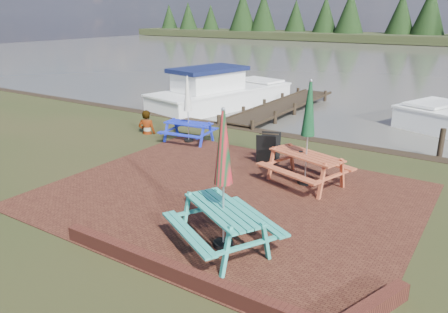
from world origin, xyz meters
TOP-DOWN VIEW (x-y plane):
  - ground at (0.00, 0.00)m, footprint 120.00×120.00m
  - paving at (0.00, 1.00)m, footprint 9.00×7.50m
  - brick_wall at (2.15, -2.42)m, footprint 6.21×1.79m
  - water at (0.00, 37.00)m, footprint 120.00×60.00m
  - picnic_table_teal at (1.27, -1.21)m, footprint 2.62×2.53m
  - picnic_table_red at (1.30, 2.79)m, footprint 2.46×2.31m
  - picnic_table_blue at (-3.80, 4.30)m, footprint 1.86×1.70m
  - chalkboard at (-0.32, 3.75)m, footprint 0.63×0.74m
  - jetty at (-3.50, 11.28)m, footprint 1.76×9.08m
  - boat_jetty at (-6.63, 10.57)m, footprint 4.38×8.27m
  - person at (-5.80, 4.29)m, footprint 0.78×0.66m

SIDE VIEW (x-z plane):
  - ground at x=0.00m, z-range 0.00..0.00m
  - water at x=0.00m, z-range -0.01..0.01m
  - paving at x=0.00m, z-range 0.00..0.02m
  - jetty at x=-3.50m, z-range -0.39..0.61m
  - brick_wall at x=2.15m, z-range 0.00..0.30m
  - boat_jetty at x=-6.63m, z-range -0.66..1.62m
  - chalkboard at x=-0.32m, z-range 0.02..0.97m
  - picnic_table_blue at x=-3.80m, z-range -0.35..1.98m
  - person at x=-5.80m, z-range 0.00..1.82m
  - picnic_table_teal at x=1.27m, z-range -0.42..2.37m
  - picnic_table_red at x=1.30m, z-range -0.42..2.38m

